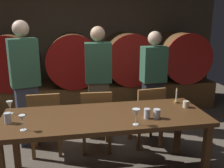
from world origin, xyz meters
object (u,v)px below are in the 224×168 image
object	(u,v)px
wine_barrel_center	(73,59)
dining_table	(106,122)
guest_center	(98,83)
cup_center_right	(157,114)
candle_center	(176,99)
cup_far_right	(186,104)
chair_center	(96,118)
wine_glass_right	(136,113)
chair_right	(148,114)
chair_left	(46,120)
cup_center_left	(147,114)
wine_glass_center	(22,119)
wine_barrel_far_right	(179,56)
wine_glass_left	(10,105)
guest_right	(153,80)
wine_barrel_left	(12,61)
wine_barrel_right	(127,57)
cup_far_left	(8,118)
guest_left	(26,83)

from	to	relation	value
wine_barrel_center	dining_table	xyz separation A→B (m)	(0.26, -2.32, -0.33)
guest_center	cup_center_right	bearing A→B (deg)	114.09
candle_center	cup_far_right	bearing A→B (deg)	-76.02
chair_center	wine_glass_right	size ratio (longest dim) A/B	5.30
dining_table	cup_center_right	xyz separation A→B (m)	(0.52, -0.18, 0.13)
chair_right	chair_left	bearing A→B (deg)	-6.73
candle_center	cup_center_left	distance (m)	0.66
wine_barrel_center	chair_left	distance (m)	1.81
chair_right	wine_glass_center	size ratio (longest dim) A/B	5.77
wine_barrel_far_right	wine_glass_left	distance (m)	3.59
wine_barrel_center	guest_right	distance (m)	1.66
wine_barrel_left	wine_barrel_right	size ratio (longest dim) A/B	1.00
dining_table	guest_right	size ratio (longest dim) A/B	1.39
wine_barrel_center	cup_center_left	xyz separation A→B (m)	(0.68, -2.49, -0.20)
wine_barrel_far_right	cup_far_left	size ratio (longest dim) A/B	8.92
chair_center	guest_left	xyz separation A→B (m)	(-0.93, 0.41, 0.43)
wine_barrel_right	wine_glass_right	xyz separation A→B (m)	(-0.54, -2.62, -0.13)
guest_center	guest_right	size ratio (longest dim) A/B	1.05
candle_center	wine_glass_center	distance (m)	1.82
candle_center	wine_glass_right	world-z (taller)	candle_center
wine_barrel_far_right	chair_left	world-z (taller)	wine_barrel_far_right
chair_left	wine_glass_left	size ratio (longest dim) A/B	6.01
wine_glass_center	guest_center	bearing A→B (deg)	55.68
wine_barrel_right	wine_barrel_far_right	size ratio (longest dim) A/B	1.00
wine_barrel_right	candle_center	world-z (taller)	wine_barrel_right
wine_barrel_right	cup_far_left	xyz separation A→B (m)	(-1.79, -2.36, -0.20)
candle_center	wine_glass_center	bearing A→B (deg)	-164.56
wine_glass_center	wine_barrel_left	bearing A→B (deg)	102.42
guest_left	wine_glass_center	xyz separation A→B (m)	(0.14, -1.26, -0.03)
wine_barrel_far_right	candle_center	world-z (taller)	wine_barrel_far_right
wine_glass_left	chair_right	bearing A→B (deg)	13.37
wine_barrel_right	cup_center_left	size ratio (longest dim) A/B	9.00
dining_table	guest_left	world-z (taller)	guest_left
cup_center_right	wine_barrel_left	bearing A→B (deg)	127.30
guest_left	cup_far_right	size ratio (longest dim) A/B	22.83
wine_barrel_left	cup_center_right	world-z (taller)	wine_barrel_left
chair_center	guest_right	bearing A→B (deg)	-145.63
cup_center_right	wine_glass_right	bearing A→B (deg)	-155.17
guest_right	chair_center	bearing A→B (deg)	27.50
chair_right	wine_barrel_left	bearing A→B (deg)	-45.20
wine_barrel_left	cup_far_right	distance (m)	3.26
cup_far_left	cup_center_left	world-z (taller)	same
candle_center	wine_glass_right	xyz separation A→B (m)	(-0.67, -0.55, 0.07)
chair_left	wine_glass_center	xyz separation A→B (m)	(-0.12, -0.88, 0.39)
guest_right	candle_center	world-z (taller)	guest_right
wine_barrel_left	cup_far_left	size ratio (longest dim) A/B	8.92
chair_right	guest_right	size ratio (longest dim) A/B	0.55
wine_barrel_far_right	guest_center	world-z (taller)	guest_center
guest_center	wine_glass_center	xyz separation A→B (m)	(-0.88, -1.29, 0.02)
wine_glass_right	cup_center_left	distance (m)	0.22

